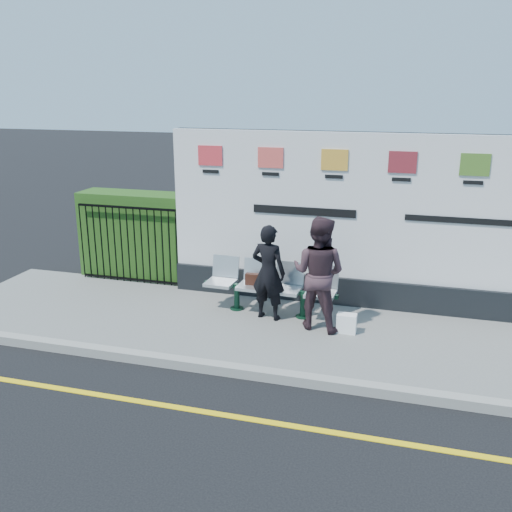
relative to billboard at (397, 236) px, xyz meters
The scene contains 12 objects.
ground 4.13m from the billboard, 97.40° to the right, with size 80.00×80.00×0.00m, color black.
pavement 1.98m from the billboard, 110.32° to the right, with size 14.00×3.00×0.12m, color slate.
kerb 3.19m from the billboard, 99.95° to the right, with size 14.00×0.18×0.14m, color gray.
yellow_line 4.13m from the billboard, 97.40° to the right, with size 14.00×0.10×0.01m, color yellow.
billboard is the anchor object (origin of this frame).
hedge 5.11m from the billboard, behind, with size 2.35×0.70×1.70m, color #264E17.
railing 5.10m from the billboard, behind, with size 2.05×0.06×1.54m, color black, non-canonical shape.
bench 2.42m from the billboard, 157.80° to the right, with size 2.24×0.58×0.48m, color #B1B7BA, non-canonical shape.
woman_left 2.28m from the billboard, 152.53° to the right, with size 0.58×0.38×1.60m, color black.
woman_right 1.67m from the billboard, 133.90° to the right, with size 0.89×0.69×1.82m, color #39252C.
handbag_brown 2.55m from the billboard, 160.64° to the right, with size 0.25×0.11×0.20m, color black.
carrier_bag_white 1.82m from the billboard, 116.90° to the right, with size 0.30×0.18×0.30m, color white.
Camera 1 is at (0.76, -5.75, 3.86)m, focal length 40.00 mm.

